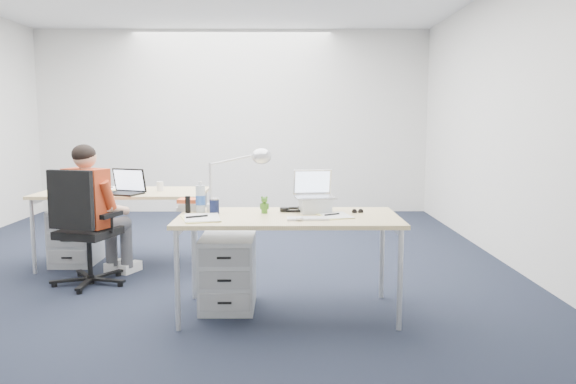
{
  "coord_description": "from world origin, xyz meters",
  "views": [
    {
      "loc": [
        0.79,
        -5.23,
        1.41
      ],
      "look_at": [
        0.82,
        -0.79,
        0.85
      ],
      "focal_mm": 35.0,
      "sensor_mm": 36.0,
      "label": 1
    }
  ],
  "objects": [
    {
      "name": "sunglasses",
      "position": [
        1.34,
        -1.09,
        0.74
      ],
      "size": [
        0.09,
        0.05,
        0.02
      ],
      "primitive_type": null,
      "rotation": [
        0.0,
        0.0,
        0.07
      ],
      "color": "black",
      "rests_on": "desk_near"
    },
    {
      "name": "papers_left",
      "position": [
        0.2,
        -1.35,
        0.74
      ],
      "size": [
        0.31,
        0.39,
        0.01
      ],
      "primitive_type": "cube",
      "rotation": [
        0.0,
        0.0,
        0.23
      ],
      "color": "#FFF993",
      "rests_on": "desk_near"
    },
    {
      "name": "room",
      "position": [
        0.0,
        0.0,
        1.71
      ],
      "size": [
        6.02,
        7.02,
        2.8
      ],
      "color": "beige",
      "rests_on": "ground"
    },
    {
      "name": "headphones",
      "position": [
        0.86,
        -1.0,
        0.75
      ],
      "size": [
        0.27,
        0.25,
        0.04
      ],
      "primitive_type": null,
      "rotation": [
        0.0,
        0.0,
        0.43
      ],
      "color": "black",
      "rests_on": "desk_near"
    },
    {
      "name": "far_cup",
      "position": [
        -0.43,
        0.25,
        0.78
      ],
      "size": [
        0.08,
        0.08,
        0.09
      ],
      "primitive_type": "cylinder",
      "rotation": [
        0.0,
        0.0,
        0.34
      ],
      "color": "white",
      "rests_on": "desk_far"
    },
    {
      "name": "wireless_keyboard",
      "position": [
        0.96,
        -1.37,
        0.74
      ],
      "size": [
        0.3,
        0.13,
        0.01
      ],
      "primitive_type": "cube",
      "rotation": [
        0.0,
        0.0,
        0.04
      ],
      "color": "white",
      "rests_on": "desk_near"
    },
    {
      "name": "bear_figurine",
      "position": [
        0.64,
        -1.1,
        0.79
      ],
      "size": [
        0.08,
        0.07,
        0.13
      ],
      "primitive_type": null,
      "rotation": [
        0.0,
        0.0,
        -0.33
      ],
      "color": "#2A6A1C",
      "rests_on": "desk_near"
    },
    {
      "name": "papers_right",
      "position": [
        1.16,
        -1.24,
        0.73
      ],
      "size": [
        0.26,
        0.32,
        0.01
      ],
      "primitive_type": "cube",
      "rotation": [
        0.0,
        0.0,
        0.27
      ],
      "color": "#FFF993",
      "rests_on": "desk_near"
    },
    {
      "name": "desk_lamp",
      "position": [
        0.38,
        -1.01,
        0.98
      ],
      "size": [
        0.47,
        0.31,
        0.5
      ],
      "primitive_type": null,
      "rotation": [
        0.0,
        0.0,
        -0.38
      ],
      "color": "silver",
      "rests_on": "desk_near"
    },
    {
      "name": "desk_far",
      "position": [
        -0.78,
        0.23,
        0.68
      ],
      "size": [
        1.6,
        0.8,
        0.73
      ],
      "color": "#D3B77A",
      "rests_on": "ground"
    },
    {
      "name": "desk_near",
      "position": [
        0.82,
        -1.21,
        0.68
      ],
      "size": [
        1.6,
        0.8,
        0.73
      ],
      "color": "#D3B77A",
      "rests_on": "ground"
    },
    {
      "name": "far_papers",
      "position": [
        -1.0,
        0.43,
        0.73
      ],
      "size": [
        0.23,
        0.31,
        0.01
      ],
      "primitive_type": "cube",
      "rotation": [
        0.0,
        0.0,
        -0.08
      ],
      "color": "white",
      "rests_on": "desk_far"
    },
    {
      "name": "computer_mouse",
      "position": [
        0.9,
        -1.41,
        0.74
      ],
      "size": [
        0.07,
        0.09,
        0.03
      ],
      "primitive_type": "ellipsoid",
      "rotation": [
        0.0,
        0.0,
        -0.19
      ],
      "color": "white",
      "rests_on": "desk_near"
    },
    {
      "name": "seated_person",
      "position": [
        -0.86,
        -0.32,
        0.61
      ],
      "size": [
        0.56,
        0.72,
        1.21
      ],
      "rotation": [
        0.0,
        0.0,
        -0.42
      ],
      "color": "#AD3718",
      "rests_on": "ground"
    },
    {
      "name": "floor",
      "position": [
        0.0,
        0.0,
        0.0
      ],
      "size": [
        7.0,
        7.0,
        0.0
      ],
      "primitive_type": "plane",
      "color": "black",
      "rests_on": "ground"
    },
    {
      "name": "cordless_phone",
      "position": [
        0.07,
        -1.09,
        0.79
      ],
      "size": [
        0.04,
        0.03,
        0.13
      ],
      "primitive_type": "cube",
      "rotation": [
        0.0,
        0.0,
        -0.12
      ],
      "color": "black",
      "rests_on": "desk_near"
    },
    {
      "name": "drawer_pedestal_far",
      "position": [
        -1.28,
        0.26,
        0.28
      ],
      "size": [
        0.4,
        0.5,
        0.55
      ],
      "primitive_type": "cube",
      "color": "#A9ACAE",
      "rests_on": "ground"
    },
    {
      "name": "water_bottle",
      "position": [
        0.16,
        -1.04,
        0.85
      ],
      "size": [
        0.08,
        0.08,
        0.23
      ],
      "primitive_type": "cylinder",
      "rotation": [
        0.0,
        0.0,
        -0.18
      ],
      "color": "silver",
      "rests_on": "desk_near"
    },
    {
      "name": "dark_laptop",
      "position": [
        -0.73,
        -0.01,
        0.85
      ],
      "size": [
        0.44,
        0.43,
        0.25
      ],
      "primitive_type": null,
      "rotation": [
        0.0,
        0.0,
        -0.35
      ],
      "color": "black",
      "rests_on": "desk_far"
    },
    {
      "name": "silver_laptop",
      "position": [
        1.02,
        -1.07,
        0.89
      ],
      "size": [
        0.32,
        0.27,
        0.31
      ],
      "primitive_type": null,
      "rotation": [
        0.0,
        0.0,
        0.13
      ],
      "color": "silver",
      "rests_on": "desk_near"
    },
    {
      "name": "can_koozie",
      "position": [
        0.27,
        -1.12,
        0.79
      ],
      "size": [
        0.09,
        0.09,
        0.12
      ],
      "primitive_type": "cylinder",
      "rotation": [
        0.0,
        0.0,
        -0.28
      ],
      "color": "#121939",
      "rests_on": "desk_near"
    },
    {
      "name": "drawer_pedestal_near",
      "position": [
        0.36,
        -1.08,
        0.28
      ],
      "size": [
        0.4,
        0.5,
        0.55
      ],
      "primitive_type": "cube",
      "color": "#A9ACAE",
      "rests_on": "ground"
    },
    {
      "name": "book_stack",
      "position": [
        0.07,
        -0.95,
        0.77
      ],
      "size": [
        0.23,
        0.2,
        0.09
      ],
      "primitive_type": "cube",
      "rotation": [
        0.0,
        0.0,
        -0.31
      ],
      "color": "silver",
      "rests_on": "desk_near"
    },
    {
      "name": "office_chair",
      "position": [
        -0.91,
        -0.48,
        0.29
      ],
      "size": [
        0.8,
        0.8,
        1.01
      ],
      "rotation": [
        0.0,
        0.0,
        -0.29
      ],
      "color": "black",
      "rests_on": "ground"
    }
  ]
}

